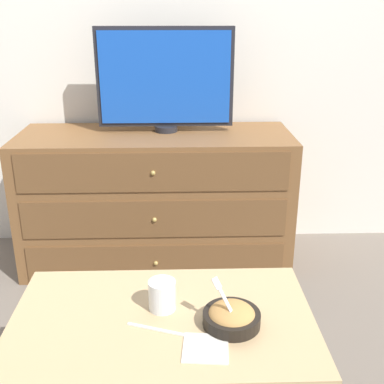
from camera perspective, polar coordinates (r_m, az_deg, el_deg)
name	(u,v)px	position (r m, az deg, el deg)	size (l,w,h in m)	color
ground_plane	(173,236)	(3.16, -2.27, -5.20)	(12.00, 12.00, 0.00)	#70665B
wall_back	(170,26)	(2.86, -2.66, 19.07)	(12.00, 0.05, 2.60)	white
dresser	(156,199)	(2.73, -4.23, -0.89)	(1.48, 0.56, 0.76)	brown
tv	(165,79)	(2.62, -3.21, 13.25)	(0.73, 0.12, 0.55)	#232328
coffee_table	(163,334)	(1.62, -3.47, -16.49)	(0.97, 0.59, 0.48)	tan
takeout_bowl	(232,317)	(1.54, 4.71, -14.52)	(0.18, 0.18, 0.16)	black
drink_cup	(162,297)	(1.60, -3.55, -12.28)	(0.09, 0.09, 0.10)	#9E6638
napkin	(206,348)	(1.46, 1.62, -18.02)	(0.14, 0.14, 0.00)	silver
knife	(157,329)	(1.53, -4.17, -15.94)	(0.19, 0.07, 0.01)	white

